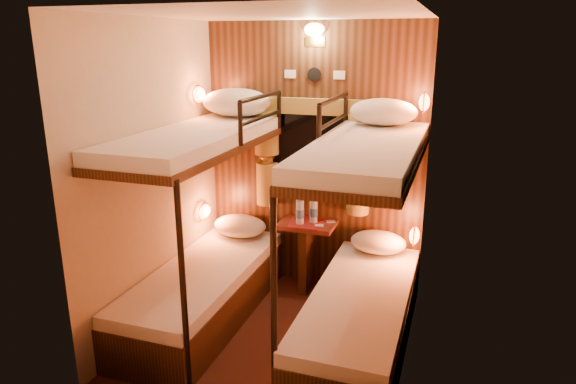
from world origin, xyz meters
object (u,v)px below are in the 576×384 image
(bunk_right, at_px, (361,278))
(bottle_right, at_px, (314,211))
(bunk_left, at_px, (203,255))
(bottle_left, at_px, (300,212))
(table, at_px, (307,247))

(bunk_right, distance_m, bottle_right, 1.02)
(bunk_left, bearing_deg, bottle_right, 48.93)
(bunk_left, distance_m, bunk_right, 1.30)
(bunk_left, distance_m, bottle_left, 0.96)
(table, xyz_separation_m, bottle_right, (0.05, 0.02, 0.35))
(bunk_right, xyz_separation_m, table, (-0.65, 0.78, -0.14))
(bunk_left, relative_size, bottle_left, 7.26)
(bunk_right, bearing_deg, bottle_right, 126.54)
(bottle_left, distance_m, bottle_right, 0.13)
(bunk_right, height_order, bottle_right, bunk_right)
(bunk_right, bearing_deg, bottle_left, 134.02)
(bottle_left, bearing_deg, table, 47.71)
(bunk_right, xyz_separation_m, bottle_left, (-0.70, 0.72, 0.20))
(bottle_left, height_order, bottle_right, bottle_left)
(table, xyz_separation_m, bottle_left, (-0.05, -0.06, 0.35))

